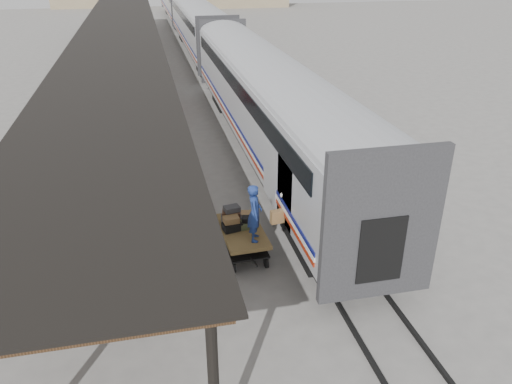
{
  "coord_description": "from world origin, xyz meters",
  "views": [
    {
      "loc": [
        -2.02,
        -13.4,
        8.61
      ],
      "look_at": [
        1.09,
        0.54,
        1.7
      ],
      "focal_mm": 35.0,
      "sensor_mm": 36.0,
      "label": 1
    }
  ],
  "objects": [
    {
      "name": "suitcase_stack",
      "position": [
        0.36,
        0.07,
        1.07
      ],
      "size": [
        1.18,
        1.16,
        0.59
      ],
      "rotation": [
        0.0,
        0.0,
        0.04
      ],
      "color": "#37373A",
      "rests_on": "baggage_cart"
    },
    {
      "name": "rails",
      "position": [
        3.2,
        34.0,
        0.06
      ],
      "size": [
        1.54,
        150.0,
        0.12
      ],
      "color": "black",
      "rests_on": "ground"
    },
    {
      "name": "canopy",
      "position": [
        -3.4,
        24.0,
        4.0
      ],
      "size": [
        4.9,
        64.3,
        4.15
      ],
      "color": "#422B19",
      "rests_on": "ground"
    },
    {
      "name": "ground",
      "position": [
        0.0,
        0.0,
        0.0
      ],
      "size": [
        160.0,
        160.0,
        0.0
      ],
      "primitive_type": "plane",
      "color": "slate",
      "rests_on": "ground"
    },
    {
      "name": "pedestrian",
      "position": [
        -2.99,
        13.96,
        0.82
      ],
      "size": [
        1.04,
        0.7,
        1.64
      ],
      "primitive_type": "imported",
      "rotation": [
        0.0,
        0.0,
        2.8
      ],
      "color": "black",
      "rests_on": "ground"
    },
    {
      "name": "baggage_cart",
      "position": [
        0.48,
        -0.26,
        0.65
      ],
      "size": [
        1.34,
        2.45,
        0.86
      ],
      "rotation": [
        0.0,
        0.0,
        0.04
      ],
      "color": "brown",
      "rests_on": "ground"
    },
    {
      "name": "porter",
      "position": [
        0.73,
        -0.91,
        1.75
      ],
      "size": [
        0.55,
        0.72,
        1.77
      ],
      "primitive_type": "imported",
      "rotation": [
        0.0,
        0.0,
        1.36
      ],
      "color": "navy",
      "rests_on": "baggage_cart"
    },
    {
      "name": "luggage_tug",
      "position": [
        -1.41,
        16.59,
        0.64
      ],
      "size": [
        1.51,
        1.84,
        1.4
      ],
      "rotation": [
        0.0,
        0.0,
        -0.41
      ],
      "color": "maroon",
      "rests_on": "ground"
    },
    {
      "name": "train",
      "position": [
        3.19,
        33.79,
        2.69
      ],
      "size": [
        3.45,
        76.01,
        4.01
      ],
      "color": "silver",
      "rests_on": "ground"
    }
  ]
}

